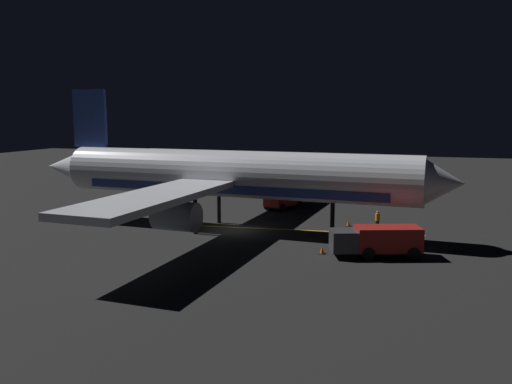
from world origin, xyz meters
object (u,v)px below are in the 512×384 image
at_px(catering_truck, 287,197).
at_px(traffic_cone_near_right, 348,223).
at_px(traffic_cone_near_left, 322,250).
at_px(baggage_truck, 379,241).
at_px(ground_crew_worker, 377,220).
at_px(airliner, 228,176).

xyz_separation_m(catering_truck, traffic_cone_near_right, (7.50, 7.63, -0.93)).
xyz_separation_m(catering_truck, traffic_cone_near_left, (17.73, 7.02, -0.93)).
height_order(baggage_truck, catering_truck, catering_truck).
distance_m(ground_crew_worker, traffic_cone_near_left, 9.90).
bearing_deg(ground_crew_worker, catering_truck, -129.27).
bearing_deg(airliner, catering_truck, 168.83).
distance_m(baggage_truck, catering_truck, 20.56).
bearing_deg(baggage_truck, airliner, -111.24).
bearing_deg(ground_crew_worker, baggage_truck, 4.75).
bearing_deg(traffic_cone_near_left, baggage_truck, 95.45).
height_order(ground_crew_worker, traffic_cone_near_left, ground_crew_worker).
bearing_deg(traffic_cone_near_left, traffic_cone_near_right, 176.62).
bearing_deg(traffic_cone_near_left, ground_crew_worker, 160.73).
relative_size(baggage_truck, traffic_cone_near_right, 12.15).
xyz_separation_m(baggage_truck, traffic_cone_near_left, (0.38, -4.00, -0.92)).
bearing_deg(baggage_truck, traffic_cone_near_left, -84.55).
xyz_separation_m(ground_crew_worker, traffic_cone_near_left, (9.32, -3.26, -0.64)).
xyz_separation_m(airliner, ground_crew_worker, (-3.73, 12.68, -3.93)).
height_order(airliner, traffic_cone_near_right, airliner).
height_order(baggage_truck, traffic_cone_near_right, baggage_truck).
xyz_separation_m(catering_truck, ground_crew_worker, (8.41, 10.28, -0.30)).
xyz_separation_m(airliner, baggage_truck, (5.22, 13.42, -3.65)).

